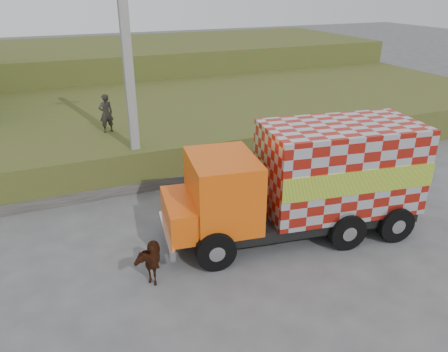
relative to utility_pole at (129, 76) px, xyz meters
name	(u,v)px	position (x,y,z in m)	size (l,w,h in m)	color
ground	(207,242)	(1.00, -4.60, -4.08)	(120.00, 120.00, 0.00)	#474749
embankment	(133,124)	(1.00, 5.40, -3.33)	(40.00, 12.00, 1.50)	#3C531B
embankment_far	(96,67)	(1.00, 17.40, -2.58)	(40.00, 12.00, 3.00)	#3C531B
retaining_strip	(113,190)	(-1.00, -0.40, -3.88)	(16.00, 0.50, 0.40)	#595651
utility_pole	(129,76)	(0.00, 0.00, 0.00)	(1.20, 0.30, 8.00)	gray
cargo_truck	(307,180)	(3.88, -5.19, -2.36)	(7.70, 3.46, 3.32)	black
cow	(148,258)	(-0.96, -5.53, -3.52)	(0.60, 1.32, 1.11)	#37190D
pedestrian	(106,113)	(-0.59, 2.29, -1.81)	(0.56, 0.37, 1.53)	#2D2A28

